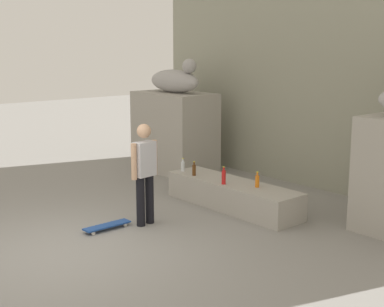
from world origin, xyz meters
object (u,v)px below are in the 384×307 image
(bottle_orange, at_px, (257,181))
(skater, at_px, (145,170))
(statue_reclining_left, at_px, (175,80))
(bottle_red, at_px, (224,177))
(bottle_brown, at_px, (194,170))
(bottle_clear, at_px, (183,166))
(skateboard, at_px, (107,226))

(bottle_orange, bearing_deg, skater, -114.34)
(statue_reclining_left, xyz_separation_m, bottle_red, (2.99, -1.33, -1.49))
(bottle_red, bearing_deg, bottle_brown, 178.37)
(bottle_brown, distance_m, bottle_red, 0.83)
(statue_reclining_left, distance_m, bottle_brown, 2.95)
(bottle_red, xyz_separation_m, bottle_clear, (-1.24, 0.10, -0.03))
(skateboard, relative_size, bottle_orange, 2.88)
(skateboard, relative_size, bottle_clear, 3.10)
(bottle_clear, bearing_deg, bottle_red, -4.43)
(skateboard, bearing_deg, bottle_clear, -161.68)
(skater, bearing_deg, skateboard, -23.93)
(bottle_brown, bearing_deg, bottle_orange, 11.16)
(skateboard, height_order, bottle_red, bottle_red)
(bottle_clear, bearing_deg, bottle_orange, 6.28)
(skater, height_order, skateboard, skater)
(skater, xyz_separation_m, bottle_red, (0.28, 1.50, -0.31))
(skateboard, xyz_separation_m, bottle_brown, (-0.36, 2.15, 0.53))
(bottle_red, bearing_deg, skater, -100.57)
(bottle_clear, bearing_deg, bottle_brown, -9.91)
(bottle_clear, height_order, bottle_orange, bottle_orange)
(bottle_red, height_order, bottle_orange, bottle_red)
(skater, xyz_separation_m, skateboard, (-0.19, -0.62, -0.86))
(skater, height_order, bottle_orange, skater)
(statue_reclining_left, bearing_deg, bottle_red, -22.70)
(bottle_clear, bearing_deg, skateboard, -70.73)
(statue_reclining_left, relative_size, bottle_brown, 5.88)
(statue_reclining_left, height_order, skateboard, statue_reclining_left)
(bottle_orange, bearing_deg, skateboard, -112.47)
(statue_reclining_left, bearing_deg, bottle_orange, -15.16)
(statue_reclining_left, distance_m, bottle_clear, 2.63)
(skateboard, height_order, bottle_clear, bottle_clear)
(skater, height_order, bottle_red, skater)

